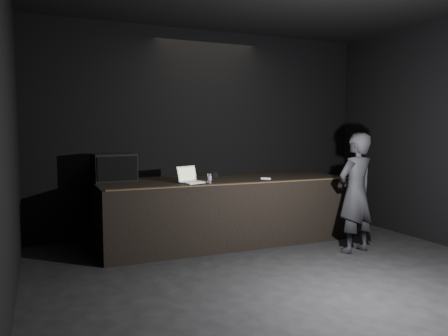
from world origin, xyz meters
TOP-DOWN VIEW (x-y plane):
  - ground at (0.00, 0.00)m, footprint 7.00×7.00m
  - room_walls at (0.00, 0.00)m, footprint 6.10×7.10m
  - stage_riser at (0.00, 2.73)m, footprint 4.00×1.50m
  - riser_lip at (0.00, 2.02)m, footprint 3.92×0.10m
  - stage_monitor at (-1.67, 3.08)m, footprint 0.66×0.50m
  - cable at (-0.13, 3.09)m, footprint 0.93×0.26m
  - laptop at (-0.66, 2.44)m, footprint 0.44×0.42m
  - beer_can at (-0.42, 2.26)m, footprint 0.06×0.06m
  - plastic_cup at (-0.06, 2.90)m, footprint 0.07×0.07m
  - wii_remote at (0.58, 2.37)m, footprint 0.13×0.14m
  - person at (1.50, 1.33)m, footprint 0.70×0.52m

SIDE VIEW (x-z plane):
  - ground at x=0.00m, z-range 0.00..0.00m
  - stage_riser at x=0.00m, z-range 0.00..1.00m
  - person at x=1.50m, z-range 0.00..1.74m
  - riser_lip at x=0.00m, z-range 1.00..1.01m
  - cable at x=-0.13m, z-range 1.00..1.02m
  - wii_remote at x=0.58m, z-range 1.00..1.03m
  - plastic_cup at x=-0.06m, z-range 1.00..1.09m
  - laptop at x=-0.66m, z-range 0.94..1.18m
  - beer_can at x=-0.42m, z-range 1.00..1.14m
  - stage_monitor at x=-1.67m, z-range 1.00..1.42m
  - room_walls at x=0.00m, z-range 0.26..3.78m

